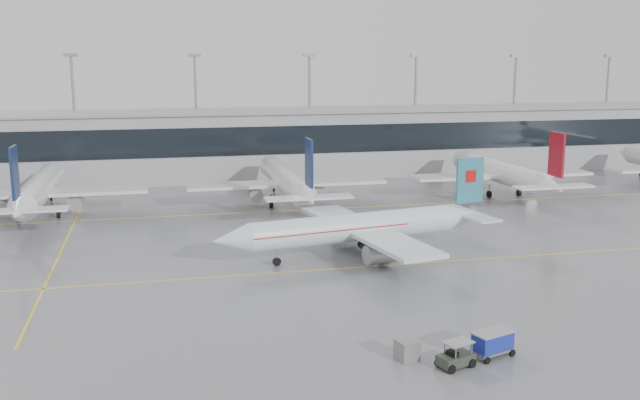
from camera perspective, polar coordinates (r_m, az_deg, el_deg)
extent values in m
plane|color=slate|center=(75.17, 2.10, -5.47)|extent=(320.00, 320.00, 0.00)
cube|color=yellow|center=(75.17, 2.10, -5.47)|extent=(120.00, 0.25, 0.01)
cube|color=yellow|center=(103.53, -2.27, -0.83)|extent=(120.00, 0.25, 0.01)
cube|color=yellow|center=(87.83, -19.94, -3.69)|extent=(0.25, 60.00, 0.01)
cube|color=#99999C|center=(133.74, -4.91, 4.46)|extent=(180.00, 15.00, 12.00)
cube|color=black|center=(126.15, -4.42, 4.75)|extent=(180.00, 0.20, 5.00)
cube|color=gray|center=(133.16, -4.95, 7.11)|extent=(182.00, 16.00, 0.40)
cylinder|color=gray|center=(138.56, -19.02, 6.21)|extent=(0.50, 0.50, 22.00)
cube|color=gray|center=(138.16, -19.33, 10.88)|extent=(2.40, 1.00, 0.60)
cylinder|color=gray|center=(138.10, -9.86, 6.64)|extent=(0.50, 0.50, 22.00)
cube|color=gray|center=(137.70, -10.02, 11.33)|extent=(2.40, 1.00, 0.60)
cylinder|color=gray|center=(141.10, -0.84, 6.89)|extent=(0.50, 0.50, 22.00)
cube|color=gray|center=(140.71, -0.86, 11.48)|extent=(2.40, 1.00, 0.60)
cylinder|color=gray|center=(147.37, 7.60, 6.98)|extent=(0.50, 0.50, 22.00)
cube|color=gray|center=(147.00, 7.72, 11.37)|extent=(2.40, 1.00, 0.60)
cylinder|color=gray|center=(156.50, 15.22, 6.93)|extent=(0.50, 0.50, 22.00)
cube|color=gray|center=(156.15, 15.43, 11.06)|extent=(2.40, 1.00, 0.60)
cylinder|color=gray|center=(168.04, 21.89, 6.78)|extent=(0.50, 0.50, 22.00)
cube|color=gray|center=(167.71, 22.17, 10.63)|extent=(2.40, 1.00, 0.60)
cylinder|color=silver|center=(78.67, 2.67, -2.21)|extent=(24.15, 7.30, 3.14)
cone|color=silver|center=(73.79, -7.16, -3.19)|extent=(4.49, 3.80, 3.14)
cone|color=silver|center=(86.03, 11.56, -1.27)|extent=(6.07, 4.08, 3.14)
cube|color=silver|center=(79.41, 3.64, -2.39)|extent=(9.48, 26.44, 0.45)
cube|color=silver|center=(86.08, 11.68, -1.06)|extent=(4.51, 10.32, 0.25)
cube|color=teal|center=(85.46, 11.89, 1.54)|extent=(3.61, 0.98, 5.36)
cylinder|color=gray|center=(75.45, 4.94, -4.32)|extent=(3.91, 2.70, 2.10)
cylinder|color=gray|center=(83.74, 1.84, -2.72)|extent=(3.91, 2.70, 2.10)
cylinder|color=gray|center=(75.84, -3.48, -4.47)|extent=(0.20, 0.20, 1.31)
cylinder|color=black|center=(76.02, -3.48, -4.94)|extent=(0.94, 0.45, 0.90)
cylinder|color=gray|center=(78.06, 5.15, -3.96)|extent=(0.24, 0.24, 1.31)
cylinder|color=black|center=(78.23, 5.14, -4.42)|extent=(1.16, 0.64, 1.10)
cylinder|color=gray|center=(82.52, 3.43, -3.10)|extent=(0.24, 0.24, 1.31)
cylinder|color=black|center=(82.68, 3.42, -3.54)|extent=(1.16, 0.64, 1.10)
cube|color=#B70F0F|center=(85.37, 11.91, 1.89)|extent=(1.46, 0.69, 1.40)
cube|color=#B70F0F|center=(77.39, 0.67, -2.27)|extent=(18.28, 6.29, 0.12)
cylinder|color=silver|center=(107.14, -21.54, 0.86)|extent=(3.59, 27.36, 3.59)
cone|color=silver|center=(122.47, -20.52, 2.14)|extent=(3.59, 4.00, 3.59)
cone|color=silver|center=(91.14, -22.97, -0.94)|extent=(3.59, 5.60, 3.59)
cube|color=silver|center=(105.74, -21.63, 0.51)|extent=(29.64, 5.00, 0.45)
cube|color=silver|center=(90.89, -23.01, -0.78)|extent=(11.40, 2.80, 0.25)
cube|color=#122146|center=(89.94, -23.25, 2.04)|extent=(0.35, 3.60, 6.12)
cylinder|color=gray|center=(107.32, -24.07, -0.35)|extent=(2.10, 3.60, 2.10)
cylinder|color=gray|center=(105.89, -18.97, -0.12)|extent=(2.10, 3.60, 2.10)
cylinder|color=gray|center=(117.99, -20.73, 0.54)|extent=(0.20, 0.20, 1.56)
cylinder|color=black|center=(118.13, -20.70, 0.16)|extent=(0.30, 0.90, 0.90)
cylinder|color=gray|center=(105.57, -23.02, -0.76)|extent=(0.24, 0.24, 1.56)
cylinder|color=black|center=(105.72, -22.99, -1.17)|extent=(0.45, 1.10, 1.10)
cylinder|color=gray|center=(104.79, -20.22, -0.64)|extent=(0.24, 0.24, 1.56)
cylinder|color=black|center=(104.94, -20.20, -1.05)|extent=(0.45, 1.10, 1.10)
cylinder|color=silver|center=(107.65, -2.79, 1.68)|extent=(3.59, 27.36, 3.59)
cone|color=silver|center=(122.93, -4.12, 2.85)|extent=(3.59, 4.00, 3.59)
cone|color=silver|center=(91.75, -0.93, 0.03)|extent=(3.59, 5.60, 3.59)
cube|color=silver|center=(106.27, -2.65, 1.34)|extent=(29.64, 5.00, 0.45)
cube|color=silver|center=(91.50, -0.90, 0.19)|extent=(11.40, 2.80, 0.25)
cube|color=#122146|center=(90.55, -0.88, 3.00)|extent=(0.35, 3.60, 6.12)
cylinder|color=gray|center=(106.26, -5.23, 0.48)|extent=(2.10, 3.60, 2.10)
cylinder|color=gray|center=(107.97, -0.18, 0.70)|extent=(2.10, 3.60, 2.10)
cylinder|color=gray|center=(118.46, -3.72, 1.28)|extent=(0.20, 0.20, 1.56)
cylinder|color=black|center=(118.59, -3.71, 0.91)|extent=(0.30, 0.90, 0.90)
cylinder|color=gray|center=(105.23, -3.93, 0.08)|extent=(0.24, 0.24, 1.56)
cylinder|color=black|center=(105.39, -3.92, -0.33)|extent=(0.45, 1.10, 1.10)
cylinder|color=gray|center=(106.17, -1.16, 0.20)|extent=(0.24, 0.24, 1.56)
cylinder|color=black|center=(106.32, -1.16, -0.21)|extent=(0.45, 1.10, 1.10)
cylinder|color=silver|center=(118.95, 14.04, 2.27)|extent=(3.59, 27.36, 3.59)
cone|color=silver|center=(132.93, 10.97, 3.30)|extent=(3.59, 4.00, 3.59)
cone|color=silver|center=(104.78, 18.12, 0.87)|extent=(3.59, 5.60, 3.59)
cube|color=silver|center=(117.70, 14.36, 1.96)|extent=(29.64, 5.00, 0.45)
cube|color=silver|center=(104.56, 18.19, 1.02)|extent=(11.40, 2.80, 0.25)
cube|color=maroon|center=(103.73, 18.40, 3.47)|extent=(0.35, 3.60, 6.12)
cylinder|color=gray|center=(116.26, 12.11, 1.20)|extent=(2.10, 3.60, 2.10)
cylinder|color=gray|center=(120.64, 16.24, 1.36)|extent=(2.10, 3.60, 2.10)
cylinder|color=gray|center=(128.81, 11.83, 1.87)|extent=(0.20, 0.20, 1.56)
cylinder|color=black|center=(128.94, 11.82, 1.52)|extent=(0.30, 0.90, 0.90)
cylinder|color=gray|center=(115.99, 13.40, 0.84)|extent=(0.24, 0.24, 1.56)
cylinder|color=black|center=(116.13, 13.38, 0.46)|extent=(0.45, 1.10, 1.10)
cylinder|color=gray|center=(118.39, 15.65, 0.93)|extent=(0.24, 0.24, 1.56)
cylinder|color=black|center=(118.52, 15.63, 0.56)|extent=(0.45, 1.10, 1.10)
cone|color=silver|center=(150.61, 23.25, 3.50)|extent=(3.59, 4.00, 3.59)
cube|color=#2F342A|center=(52.76, 10.78, -12.41)|extent=(2.89, 2.14, 0.75)
cube|color=gray|center=(52.41, 11.01, -11.09)|extent=(2.38, 1.97, 0.06)
cube|color=black|center=(52.36, 10.53, -12.01)|extent=(0.78, 0.98, 0.43)
cylinder|color=gray|center=(54.01, 12.33, -11.96)|extent=(1.25, 0.49, 0.09)
cylinder|color=gray|center=(51.73, 10.81, -11.99)|extent=(0.09, 0.09, 0.97)
cylinder|color=gray|center=(52.53, 9.93, -11.59)|extent=(0.09, 0.09, 0.97)
cylinder|color=gray|center=(52.68, 12.05, -11.60)|extent=(0.09, 0.09, 0.97)
cylinder|color=gray|center=(53.47, 11.16, -11.22)|extent=(0.09, 0.09, 0.97)
cylinder|color=black|center=(51.79, 10.49, -13.18)|extent=(0.68, 0.41, 0.64)
cylinder|color=black|center=(52.74, 9.45, -12.69)|extent=(0.68, 0.41, 0.64)
cylinder|color=black|center=(53.01, 12.08, -12.66)|extent=(0.68, 0.41, 0.64)
cylinder|color=black|center=(53.94, 11.04, -12.19)|extent=(0.68, 0.41, 0.64)
cube|color=gray|center=(55.13, 13.61, -11.60)|extent=(3.50, 2.49, 0.19)
cube|color=#182897|center=(54.85, 13.64, -10.89)|extent=(3.26, 2.33, 1.26)
cube|color=gray|center=(54.60, 13.68, -10.22)|extent=(3.53, 2.59, 0.11)
cylinder|color=black|center=(53.87, 13.23, -12.38)|extent=(0.56, 0.35, 0.53)
cylinder|color=black|center=(54.89, 12.05, -11.87)|extent=(0.56, 0.35, 0.53)
cylinder|color=black|center=(55.56, 15.13, -11.73)|extent=(0.56, 0.35, 0.53)
cylinder|color=black|center=(56.56, 13.95, -11.25)|extent=(0.56, 0.35, 0.53)
cube|color=gray|center=(53.35, 6.98, -11.83)|extent=(1.80, 1.73, 1.49)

